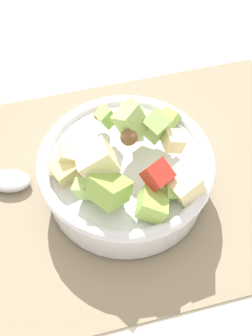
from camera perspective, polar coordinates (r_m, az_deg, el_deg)
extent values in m
plane|color=silver|center=(0.65, 0.75, -1.82)|extent=(2.40, 2.40, 0.00)
cube|color=gray|center=(0.65, 0.76, -1.68)|extent=(0.49, 0.37, 0.01)
cylinder|color=white|center=(0.61, 0.00, -0.97)|extent=(0.20, 0.20, 0.06)
torus|color=white|center=(0.59, 0.00, 0.67)|extent=(0.22, 0.22, 0.02)
cube|color=#93C160|center=(0.58, 3.47, 4.86)|extent=(0.03, 0.04, 0.04)
cube|color=#93C160|center=(0.58, -2.38, 6.03)|extent=(0.03, 0.02, 0.03)
cube|color=#A3CC6B|center=(0.55, -5.03, -2.45)|extent=(0.03, 0.03, 0.03)
sphere|color=brown|center=(0.56, 0.32, 3.64)|extent=(0.03, 0.03, 0.03)
cube|color=#93C160|center=(0.55, 5.24, -2.91)|extent=(0.02, 0.02, 0.03)
cube|color=red|center=(0.54, 3.76, -0.79)|extent=(0.04, 0.04, 0.03)
cube|color=beige|center=(0.58, 5.62, 3.20)|extent=(0.03, 0.03, 0.03)
cube|color=beige|center=(0.59, 1.66, 5.79)|extent=(0.03, 0.03, 0.03)
cube|color=beige|center=(0.55, 6.83, -1.91)|extent=(0.05, 0.05, 0.04)
cube|color=beige|center=(0.54, -3.47, 0.79)|extent=(0.05, 0.04, 0.05)
cube|color=beige|center=(0.57, -6.36, 1.60)|extent=(0.04, 0.04, 0.04)
cube|color=#A3CC6B|center=(0.62, 0.82, 7.04)|extent=(0.03, 0.02, 0.03)
sphere|color=brown|center=(0.61, -3.08, 6.36)|extent=(0.03, 0.03, 0.02)
cube|color=#9EC656|center=(0.54, 2.65, -4.46)|extent=(0.05, 0.04, 0.04)
cube|color=#9EC656|center=(0.62, 5.08, 5.83)|extent=(0.03, 0.03, 0.03)
cube|color=#A3CC6B|center=(0.57, 0.48, 5.46)|extent=(0.05, 0.05, 0.05)
cube|color=#8CB74C|center=(0.53, -2.03, -2.46)|extent=(0.06, 0.06, 0.04)
cube|color=#E5D684|center=(0.57, -7.21, -0.13)|extent=(0.04, 0.04, 0.03)
ellipsoid|color=#B7B7BC|center=(0.65, -13.57, -1.47)|extent=(0.06, 0.05, 0.01)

